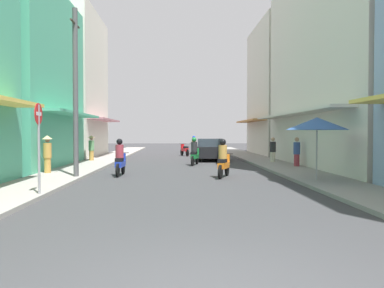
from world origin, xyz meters
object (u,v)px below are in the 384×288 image
Objects in this scene: motorbike_red at (184,150)px; street_sign_no_entry at (39,137)px; pedestrian_far at (273,151)px; utility_pole at (76,92)px; pedestrian_midway at (91,147)px; motorbike_blue at (120,159)px; vendor_umbrella at (317,124)px; parked_car at (210,149)px; pedestrian_crossing at (47,153)px; motorbike_orange at (224,160)px; motorbike_black at (194,146)px; motorbike_green at (195,153)px; pedestrian_foreground at (297,153)px.

street_sign_no_entry reaches higher than motorbike_red.
pedestrian_far is 0.23× the size of utility_pole.
pedestrian_midway is 0.25× the size of utility_pole.
street_sign_no_entry is at bearing -129.02° from pedestrian_far.
vendor_umbrella is at bearing -20.28° from motorbike_blue.
utility_pole is (-6.18, -10.38, 2.67)m from parked_car.
pedestrian_crossing reaches higher than pedestrian_midway.
motorbike_orange is 7.73m from pedestrian_far.
pedestrian_midway is (-7.18, 8.66, 0.24)m from motorbike_orange.
parked_car is (1.61, -5.28, 0.24)m from motorbike_red.
pedestrian_far is (11.10, 5.80, -0.19)m from pedestrian_crossing.
motorbike_black is 11.64m from pedestrian_midway.
motorbike_green is 8.69m from utility_pole.
pedestrian_foreground is at bearing -23.73° from motorbike_green.
utility_pole is at bearing 170.49° from vendor_umbrella.
motorbike_black is at bearing 54.53° from pedestrian_midway.
pedestrian_foreground is 0.60× the size of street_sign_no_entry.
utility_pole reaches higher than vendor_umbrella.
pedestrian_foreground is at bearing 23.36° from utility_pole.
pedestrian_midway reaches higher than motorbike_black.
utility_pole is at bearing -156.64° from pedestrian_foreground.
motorbike_black is at bearing 100.13° from vendor_umbrella.
pedestrian_crossing is 7.67m from pedestrian_midway.
motorbike_green is 11.94m from motorbike_black.
parked_car is 12.30m from vendor_umbrella.
pedestrian_midway reaches higher than motorbike_blue.
parked_car is at bearing -84.70° from motorbike_black.
utility_pole is (-1.55, -1.25, 2.70)m from motorbike_blue.
pedestrian_midway is 9.48m from utility_pole.
parked_car is 2.47× the size of pedestrian_crossing.
motorbike_blue reaches higher than parked_car.
street_sign_no_entry is at bearing -88.72° from utility_pole.
motorbike_black is at bearing 73.69° from utility_pole.
pedestrian_crossing reaches higher than motorbike_orange.
motorbike_red is (3.02, 14.41, -0.20)m from motorbike_blue.
motorbike_blue is 14.73m from motorbike_red.
pedestrian_far reaches higher than motorbike_red.
motorbike_green and motorbike_blue have the same top height.
pedestrian_crossing is at bearing -130.68° from parked_car.
pedestrian_midway reaches higher than motorbike_red.
pedestrian_foreground is at bearing 14.31° from pedestrian_crossing.
pedestrian_crossing is at bearing -141.30° from motorbike_green.
pedestrian_far is at bearing -43.50° from parked_car.
motorbike_blue is at bearing -143.41° from pedestrian_far.
motorbike_black is 8.19m from parked_car.
motorbike_orange is 0.26× the size of utility_pole.
motorbike_black is 19.50m from utility_pole.
motorbike_black reaches higher than pedestrian_far.
motorbike_orange is 0.41× the size of parked_car.
motorbike_green and motorbike_orange have the same top height.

